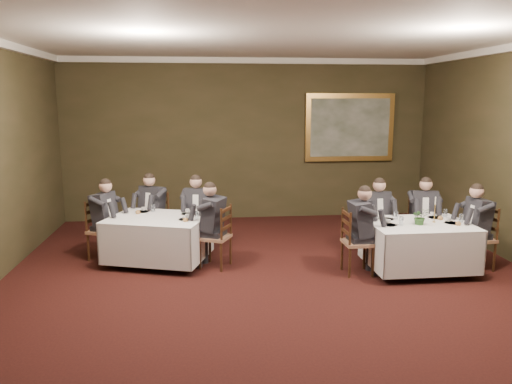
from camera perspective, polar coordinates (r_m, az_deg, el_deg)
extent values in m
plane|color=black|center=(6.58, 3.20, -12.97)|extent=(10.00, 10.00, 0.00)
cube|color=silver|center=(6.10, 3.55, 18.79)|extent=(8.00, 10.00, 0.10)
cube|color=#302C18|center=(11.03, -0.96, 5.98)|extent=(8.00, 0.10, 3.50)
cube|color=white|center=(10.98, -0.96, 14.79)|extent=(8.00, 0.10, 0.12)
cube|color=#321B0D|center=(8.03, 18.17, -3.63)|extent=(1.47, 1.10, 0.04)
cube|color=white|center=(8.03, 18.18, -3.46)|extent=(1.53, 1.16, 0.02)
cube|color=white|center=(8.11, 18.05, -5.72)|extent=(1.55, 1.18, 0.65)
cube|color=#321B0D|center=(8.17, -11.18, -3.06)|extent=(1.73, 1.49, 0.04)
cube|color=white|center=(8.17, -11.19, -2.89)|extent=(1.80, 1.57, 0.02)
cube|color=white|center=(8.25, -11.10, -5.12)|extent=(1.83, 1.59, 0.65)
cube|color=#976B4C|center=(8.64, 13.45, -4.10)|extent=(0.49, 0.48, 0.05)
cube|color=#321B0D|center=(8.74, 12.95, -2.24)|extent=(0.38, 0.08, 0.54)
cube|color=black|center=(8.55, 13.56, -1.66)|extent=(0.46, 0.36, 0.55)
sphere|color=tan|center=(8.48, 13.67, 0.85)|extent=(0.24, 0.24, 0.21)
cube|color=#976B4C|center=(8.95, 18.44, -3.85)|extent=(0.51, 0.49, 0.05)
cube|color=#321B0D|center=(9.07, 18.24, -2.05)|extent=(0.38, 0.10, 0.54)
cube|color=black|center=(8.86, 18.58, -1.50)|extent=(0.47, 0.38, 0.55)
sphere|color=tan|center=(8.80, 18.72, 0.93)|extent=(0.24, 0.24, 0.21)
cube|color=#976B4C|center=(7.75, 11.55, -5.69)|extent=(0.43, 0.45, 0.05)
cube|color=#321B0D|center=(7.63, 10.26, -4.01)|extent=(0.04, 0.38, 0.54)
cube|color=black|center=(7.66, 11.65, -3.00)|extent=(0.32, 0.43, 0.55)
sphere|color=tan|center=(7.58, 11.75, -0.20)|extent=(0.22, 0.22, 0.21)
cube|color=#976B4C|center=(8.53, 23.99, -4.91)|extent=(0.45, 0.47, 0.05)
cube|color=#321B0D|center=(8.58, 25.16, -3.23)|extent=(0.06, 0.38, 0.54)
cube|color=black|center=(8.45, 24.18, -2.45)|extent=(0.34, 0.44, 0.55)
sphere|color=tan|center=(8.38, 24.37, 0.08)|extent=(0.23, 0.23, 0.21)
cube|color=#976B4C|center=(9.08, -11.62, -3.31)|extent=(0.59, 0.59, 0.05)
cube|color=#321B0D|center=(9.18, -10.97, -1.57)|extent=(0.34, 0.22, 0.54)
cube|color=black|center=(9.00, -11.71, -0.99)|extent=(0.52, 0.48, 0.55)
sphere|color=tan|center=(8.93, -11.80, 1.40)|extent=(0.29, 0.29, 0.21)
cube|color=#976B4C|center=(8.79, -6.69, -3.61)|extent=(0.51, 0.49, 0.05)
cube|color=#321B0D|center=(8.92, -6.50, -1.79)|extent=(0.38, 0.10, 0.54)
cube|color=black|center=(8.71, -6.74, -1.22)|extent=(0.47, 0.38, 0.55)
sphere|color=tan|center=(8.64, -6.80, 1.25)|extent=(0.24, 0.24, 0.21)
cube|color=#976B4C|center=(7.92, -4.69, -5.17)|extent=(0.57, 0.58, 0.05)
cube|color=#321B0D|center=(7.78, -3.43, -3.56)|extent=(0.19, 0.36, 0.54)
cube|color=black|center=(7.83, -4.73, -2.52)|extent=(0.46, 0.51, 0.55)
sphere|color=tan|center=(7.75, -4.77, 0.22)|extent=(0.28, 0.28, 0.21)
cube|color=#976B4C|center=(8.64, -17.00, -4.26)|extent=(0.56, 0.57, 0.05)
cube|color=#321B0D|center=(8.70, -18.12, -2.57)|extent=(0.18, 0.36, 0.54)
cube|color=black|center=(8.56, -17.14, -1.83)|extent=(0.46, 0.51, 0.55)
sphere|color=tan|center=(8.49, -17.27, 0.68)|extent=(0.28, 0.28, 0.21)
imported|color=#2D5926|center=(7.90, 18.26, -2.60)|extent=(0.26, 0.23, 0.27)
cylinder|color=gold|center=(8.16, 19.68, -3.20)|extent=(0.06, 0.06, 0.02)
cylinder|color=gold|center=(8.12, 19.74, -2.20)|extent=(0.01, 0.01, 0.28)
cylinder|color=white|center=(8.08, 19.83, -0.82)|extent=(0.02, 0.02, 0.12)
cylinder|color=white|center=(8.15, 14.62, -2.93)|extent=(0.25, 0.25, 0.01)
cylinder|color=white|center=(8.28, 14.26, -2.55)|extent=(0.08, 0.08, 0.05)
cylinder|color=white|center=(8.20, 15.75, -2.46)|extent=(0.06, 0.06, 0.14)
cylinder|color=white|center=(8.61, -12.89, -2.15)|extent=(0.25, 0.25, 0.01)
cylinder|color=white|center=(8.75, -12.78, -1.79)|extent=(0.08, 0.08, 0.05)
cylinder|color=white|center=(8.58, -11.78, -1.72)|extent=(0.06, 0.06, 0.14)
cube|color=#E9B355|center=(11.39, 10.65, 7.26)|extent=(2.00, 0.08, 1.50)
cube|color=#3E452E|center=(11.35, 10.71, 7.24)|extent=(1.78, 0.01, 1.28)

